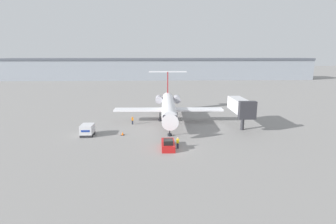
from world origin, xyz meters
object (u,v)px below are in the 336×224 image
at_px(jet_bridge, 241,106).
at_px(traffic_cone_left, 123,134).
at_px(luggage_cart, 87,130).
at_px(worker_near_tug, 178,143).
at_px(pushback_tug, 168,145).
at_px(airplane_main, 169,106).
at_px(worker_by_wing, 132,120).

bearing_deg(jet_bridge, traffic_cone_left, -169.80).
relative_size(luggage_cart, traffic_cone_left, 4.40).
distance_m(worker_near_tug, traffic_cone_left, 12.24).
xyz_separation_m(luggage_cart, traffic_cone_left, (6.45, -0.04, -0.74)).
bearing_deg(pushback_tug, worker_near_tug, 0.29).
distance_m(luggage_cart, traffic_cone_left, 6.49).
bearing_deg(luggage_cart, pushback_tug, -27.14).
xyz_separation_m(airplane_main, luggage_cart, (-15.48, -9.71, -2.44)).
relative_size(luggage_cart, worker_by_wing, 1.64).
xyz_separation_m(luggage_cart, jet_bridge, (29.86, 4.17, 3.38)).
bearing_deg(pushback_tug, worker_by_wing, 114.78).
distance_m(pushback_tug, jet_bridge, 19.57).
distance_m(worker_near_tug, worker_by_wing, 17.36).
distance_m(luggage_cart, worker_near_tug, 17.79).
bearing_deg(airplane_main, worker_by_wing, -165.25).
height_order(worker_by_wing, traffic_cone_left, worker_by_wing).
height_order(pushback_tug, traffic_cone_left, pushback_tug).
height_order(luggage_cart, worker_by_wing, luggage_cart).
bearing_deg(jet_bridge, worker_by_wing, 171.14).
bearing_deg(luggage_cart, jet_bridge, 7.96).
relative_size(airplane_main, worker_by_wing, 14.93).
bearing_deg(worker_by_wing, worker_near_tug, -60.60).
distance_m(traffic_cone_left, jet_bridge, 24.14).
bearing_deg(worker_near_tug, pushback_tug, -179.71).
bearing_deg(pushback_tug, airplane_main, 87.09).
height_order(luggage_cart, worker_near_tug, luggage_cart).
distance_m(luggage_cart, worker_by_wing, 10.79).
bearing_deg(traffic_cone_left, pushback_tug, -42.40).
distance_m(worker_near_tug, jet_bridge, 18.33).
xyz_separation_m(airplane_main, pushback_tug, (-0.87, -17.20, -2.84)).
relative_size(luggage_cart, worker_near_tug, 1.60).
bearing_deg(luggage_cart, worker_near_tug, -24.86).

